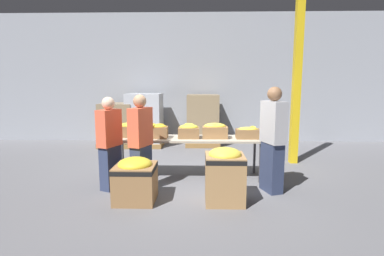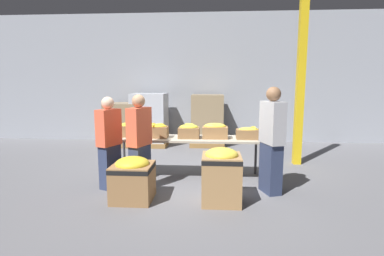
{
  "view_description": "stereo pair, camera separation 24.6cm",
  "coord_description": "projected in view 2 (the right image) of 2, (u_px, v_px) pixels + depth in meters",
  "views": [
    {
      "loc": [
        0.24,
        -5.73,
        1.83
      ],
      "look_at": [
        0.09,
        -0.06,
        0.99
      ],
      "focal_mm": 28.0,
      "sensor_mm": 36.0,
      "label": 1
    },
    {
      "loc": [
        0.49,
        -5.72,
        1.83
      ],
      "look_at": [
        0.09,
        -0.06,
        0.99
      ],
      "focal_mm": 28.0,
      "sensor_mm": 36.0,
      "label": 2
    }
  ],
  "objects": [
    {
      "name": "donation_bin_1",
      "position": [
        221.0,
        174.0,
        4.61
      ],
      "size": [
        0.6,
        0.6,
        0.87
      ],
      "color": "#A37A4C",
      "rests_on": "ground_plane"
    },
    {
      "name": "ground_plane",
      "position": [
        188.0,
        177.0,
        5.94
      ],
      "size": [
        30.0,
        30.0,
        0.0
      ],
      "primitive_type": "plane",
      "color": "slate"
    },
    {
      "name": "pallet_stack_0",
      "position": [
        150.0,
        120.0,
        8.93
      ],
      "size": [
        1.08,
        1.08,
        1.55
      ],
      "color": "olive",
      "rests_on": "ground_plane"
    },
    {
      "name": "wall_back",
      "position": [
        198.0,
        78.0,
        9.45
      ],
      "size": [
        16.0,
        0.08,
        4.0
      ],
      "color": "#9399A3",
      "rests_on": "ground_plane"
    },
    {
      "name": "banana_box_2",
      "position": [
        189.0,
        131.0,
        5.79
      ],
      "size": [
        0.4,
        0.31,
        0.28
      ],
      "color": "olive",
      "rests_on": "sorting_table"
    },
    {
      "name": "volunteer_2",
      "position": [
        272.0,
        141.0,
        4.97
      ],
      "size": [
        0.38,
        0.53,
        1.79
      ],
      "rotation": [
        0.0,
        0.0,
        1.89
      ],
      "color": "#2D3856",
      "rests_on": "ground_plane"
    },
    {
      "name": "volunteer_0",
      "position": [
        140.0,
        143.0,
        5.13
      ],
      "size": [
        0.37,
        0.49,
        1.66
      ],
      "rotation": [
        0.0,
        0.0,
        1.18
      ],
      "color": "#2D3856",
      "rests_on": "ground_plane"
    },
    {
      "name": "support_pillar",
      "position": [
        301.0,
        76.0,
        6.63
      ],
      "size": [
        0.17,
        0.17,
        4.0
      ],
      "color": "gold",
      "rests_on": "ground_plane"
    },
    {
      "name": "pallet_stack_1",
      "position": [
        124.0,
        124.0,
        8.97
      ],
      "size": [
        1.05,
        1.05,
        1.26
      ],
      "color": "olive",
      "rests_on": "ground_plane"
    },
    {
      "name": "pallet_stack_2",
      "position": [
        207.0,
        120.0,
        8.93
      ],
      "size": [
        1.01,
        1.01,
        1.51
      ],
      "color": "olive",
      "rests_on": "ground_plane"
    },
    {
      "name": "banana_box_0",
      "position": [
        130.0,
        129.0,
        5.96
      ],
      "size": [
        0.42,
        0.31,
        0.28
      ],
      "color": "olive",
      "rests_on": "sorting_table"
    },
    {
      "name": "volunteer_1",
      "position": [
        109.0,
        143.0,
        5.23
      ],
      "size": [
        0.37,
        0.48,
        1.61
      ],
      "rotation": [
        0.0,
        0.0,
        1.16
      ],
      "color": "#2D3856",
      "rests_on": "ground_plane"
    },
    {
      "name": "sorting_table",
      "position": [
        188.0,
        140.0,
        5.84
      ],
      "size": [
        2.85,
        0.73,
        0.79
      ],
      "color": "#B2A893",
      "rests_on": "ground_plane"
    },
    {
      "name": "donation_bin_0",
      "position": [
        133.0,
        177.0,
        4.72
      ],
      "size": [
        0.62,
        0.62,
        0.7
      ],
      "color": "olive",
      "rests_on": "ground_plane"
    },
    {
      "name": "banana_box_1",
      "position": [
        157.0,
        130.0,
        5.81
      ],
      "size": [
        0.43,
        0.31,
        0.29
      ],
      "color": "olive",
      "rests_on": "sorting_table"
    },
    {
      "name": "banana_box_3",
      "position": [
        215.0,
        131.0,
        5.74
      ],
      "size": [
        0.48,
        0.3,
        0.3
      ],
      "color": "olive",
      "rests_on": "sorting_table"
    },
    {
      "name": "banana_box_4",
      "position": [
        249.0,
        133.0,
        5.69
      ],
      "size": [
        0.46,
        0.28,
        0.24
      ],
      "color": "olive",
      "rests_on": "sorting_table"
    }
  ]
}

